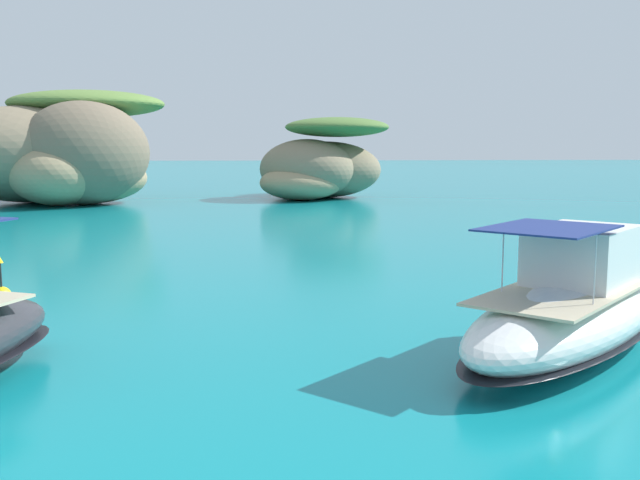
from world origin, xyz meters
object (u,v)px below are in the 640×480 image
islet_large (58,153)px  islet_small (315,167)px  motorboat_white (573,309)px  channel_buoy (2,294)px

islet_large → islet_small: 21.50m
islet_small → motorboat_white: (2.98, -48.16, -1.74)m
motorboat_white → channel_buoy: size_ratio=6.18×
islet_small → motorboat_white: size_ratio=1.63×
motorboat_white → channel_buoy: (-15.11, 5.85, -0.64)m
islet_small → motorboat_white: bearing=-86.5°
islet_small → motorboat_white: 48.28m
islet_large → channel_buoy: (8.94, -38.24, -3.73)m
islet_large → channel_buoy: size_ratio=14.87×
channel_buoy → islet_large: bearing=103.2°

